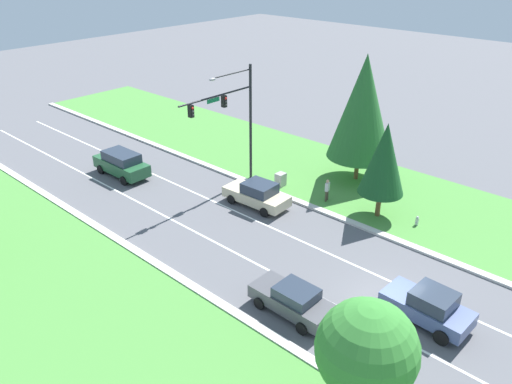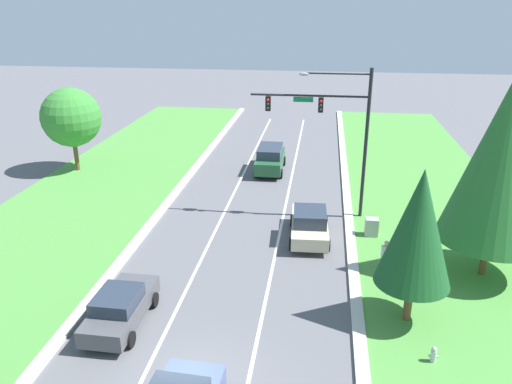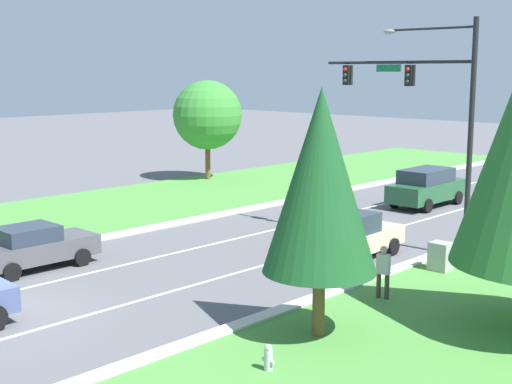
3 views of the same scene
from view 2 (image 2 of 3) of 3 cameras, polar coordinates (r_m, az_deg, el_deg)
The scene contains 11 objects.
curb_strip_left at distance 19.77m, azimuth -24.41°, elevation -18.49°, with size 0.50×90.00×0.15m.
traffic_signal_mast at distance 28.45m, azimuth 9.06°, elevation 7.89°, with size 6.64×0.41×8.69m.
forest_suv at distance 37.36m, azimuth 1.63°, elevation 3.87°, with size 2.14×4.95×1.92m.
champagne_sedan at distance 26.92m, azimuth 6.14°, elevation -3.65°, with size 2.27×4.75×1.72m.
graphite_sedan at distance 20.80m, azimuth -15.23°, elevation -12.61°, with size 1.97×4.28×1.54m.
utility_cabinet at distance 27.83m, azimuth 13.07°, elevation -3.97°, with size 0.70×0.60×1.06m.
pedestrian at distance 24.19m, azimuth 14.57°, elevation -7.03°, with size 0.42×0.30×1.69m.
fire_hydrant at distance 19.56m, azimuth 19.62°, elevation -17.17°, with size 0.34×0.20×0.70m.
conifer_near_right_tree at distance 23.90m, azimuth 26.33°, elevation 3.36°, with size 4.72×4.72×9.46m.
conifer_far_right_tree at distance 19.63m, azimuth 18.00°, elevation -3.95°, with size 2.92×2.92×6.45m.
oak_far_left_tree at distance 39.00m, azimuth -20.38°, elevation 7.99°, with size 4.28×4.28×6.24m.
Camera 2 is at (3.88, -12.49, 12.07)m, focal length 35.00 mm.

